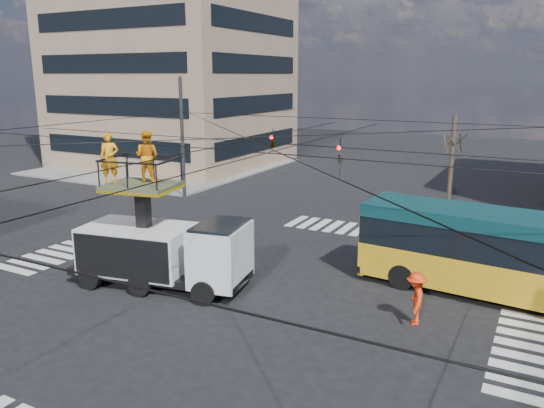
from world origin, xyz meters
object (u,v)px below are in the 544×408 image
Objects in this scene: traffic_cone at (94,275)px; flagger at (415,298)px; utility_truck at (163,237)px; worker_ground at (150,253)px; city_bus at (528,258)px.

flagger reaches higher than traffic_cone.
flagger is at bearing -2.55° from utility_truck.
traffic_cone is 2.34m from worker_ground.
worker_ground is at bearing -158.36° from city_bus.
flagger is (10.77, 0.59, -0.02)m from worker_ground.
utility_truck is at bearing -115.63° from worker_ground.
utility_truck is 9.61m from flagger.
worker_ground is at bearing -103.65° from flagger.
utility_truck reaches higher than city_bus.
traffic_cone is at bearing -167.67° from utility_truck.
utility_truck is 3.98× the size of worker_ground.
city_bus reaches higher than worker_ground.
worker_ground reaches higher than traffic_cone.
city_bus is at bearing 122.03° from flagger.
worker_ground is 1.02× the size of flagger.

